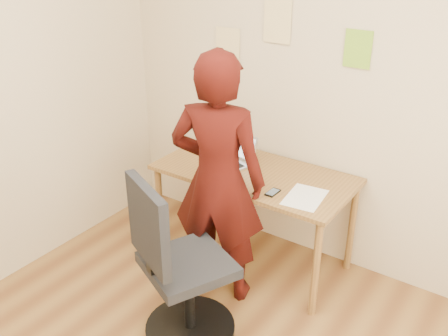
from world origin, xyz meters
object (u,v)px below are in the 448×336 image
Objects in this scene: desk at (254,183)px; laptop at (234,156)px; person at (218,181)px; phone at (273,192)px; office_chair at (177,273)px.

laptop reaches higher than desk.
person reaches higher than laptop.
phone is at bearing -37.30° from desk.
phone is (0.47, -0.25, -0.04)m from laptop.
office_chair reaches higher than desk.
phone is at bearing 98.57° from office_chair.
laptop is (-0.21, 0.05, 0.14)m from desk.
office_chair is at bearing -104.73° from phone.
desk is at bearing 117.83° from office_chair.
laptop is 1.07m from office_chair.
office_chair is at bearing -86.91° from desk.
phone is 0.81m from office_chair.
desk is 0.82× the size of person.
person is (0.20, -0.49, 0.06)m from laptop.
laptop reaches higher than phone.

